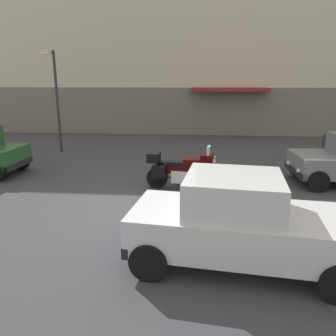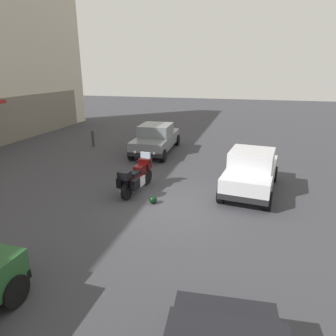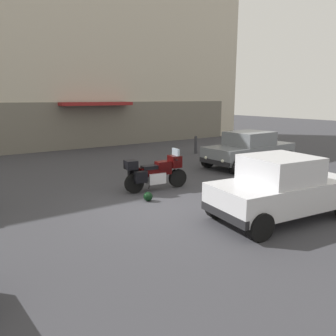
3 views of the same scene
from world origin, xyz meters
name	(u,v)px [view 2 (image 2 of 3)]	position (x,y,z in m)	size (l,w,h in m)	color
ground_plane	(173,206)	(0.00, 0.00, 0.00)	(80.00, 80.00, 0.00)	#38383D
motorcycle	(137,176)	(0.87, 1.62, 0.62)	(2.26, 0.87, 1.36)	black
helmet	(153,200)	(0.02, 0.70, 0.14)	(0.28, 0.28, 0.28)	black
car_sedan_far	(156,138)	(6.61, 2.67, 0.78)	(4.64, 2.09, 1.56)	slate
car_wagon_end	(251,171)	(2.05, -2.49, 0.81)	(4.00, 2.18, 1.64)	silver
bollard_curbside	(93,138)	(6.75, 6.68, 0.53)	(0.16, 0.16, 1.00)	#333338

